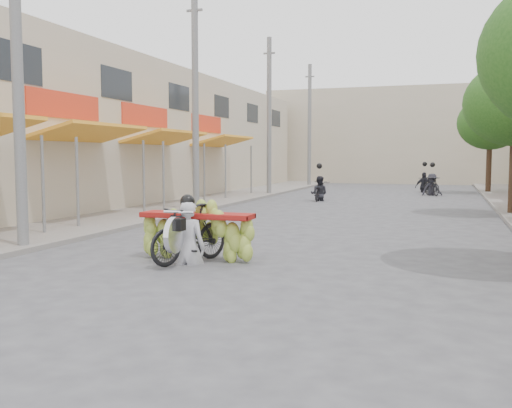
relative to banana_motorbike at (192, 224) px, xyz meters
name	(u,v)px	position (x,y,z in m)	size (l,w,h in m)	color
ground	(192,305)	(1.36, -2.93, -0.73)	(120.00, 120.00, 0.00)	#55545A
sidewalk_left	(191,202)	(-5.64, 12.07, -0.67)	(4.00, 60.00, 0.12)	gray
shophouse_row_left	(75,133)	(-10.63, 11.04, 2.27)	(9.77, 40.00, 6.00)	#C2B499
far_building	(403,136)	(1.36, 35.07, 2.77)	(20.00, 6.00, 7.00)	#C2B499
utility_pole_near	(17,62)	(-4.04, 0.07, 3.29)	(0.60, 0.24, 8.00)	slate
utility_pole_mid	(195,101)	(-4.04, 9.07, 3.29)	(0.60, 0.24, 8.00)	slate
utility_pole_far	(269,117)	(-4.04, 18.07, 3.29)	(0.60, 0.24, 8.00)	slate
utility_pole_back	(309,125)	(-4.04, 27.07, 3.29)	(0.60, 0.24, 8.00)	slate
street_tree_far	(490,123)	(6.76, 23.07, 3.05)	(3.40, 3.40, 5.25)	#3A2719
banana_motorbike	(192,224)	(0.00, 0.00, 0.00)	(2.26, 1.96, 2.23)	black
bg_motorbike_a	(319,184)	(-0.84, 15.41, 0.02)	(0.80, 1.54, 1.95)	black
bg_motorbike_b	(432,179)	(3.93, 20.63, 0.11)	(1.19, 1.73, 1.95)	black
bg_motorbike_c	(424,177)	(3.46, 23.05, 0.10)	(1.05, 1.49, 1.95)	black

